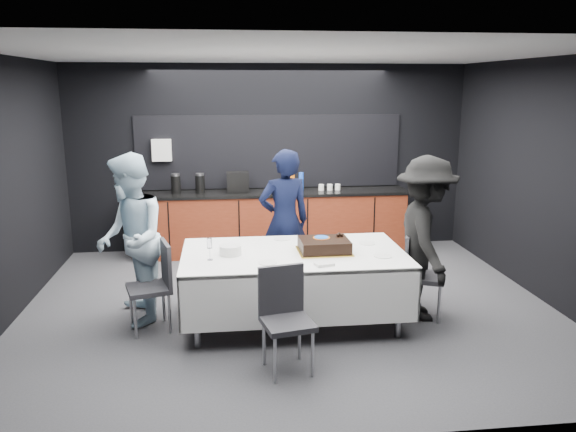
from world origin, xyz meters
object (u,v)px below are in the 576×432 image
object	(u,v)px
champagne_flute	(210,245)
person_right	(425,239)
party_table	(294,264)
chair_left	(156,280)
cake_assembly	(324,245)
person_left	(131,240)
chair_right	(418,269)
plate_stack	(230,250)
chair_near	(285,311)
person_center	(284,221)

from	to	relation	value
champagne_flute	person_right	world-z (taller)	person_right
party_table	chair_left	bearing A→B (deg)	-179.48
cake_assembly	champagne_flute	distance (m)	1.20
champagne_flute	person_left	bearing A→B (deg)	154.17
chair_left	chair_right	world-z (taller)	same
champagne_flute	person_right	size ratio (longest dim) A/B	0.13
plate_stack	chair_near	distance (m)	1.10
party_table	champagne_flute	distance (m)	0.93
chair_right	cake_assembly	bearing A→B (deg)	-177.24
chair_left	person_center	xyz separation A→B (m)	(1.43, 0.98, 0.34)
cake_assembly	plate_stack	xyz separation A→B (m)	(-0.98, 0.01, -0.02)
plate_stack	person_center	distance (m)	1.19
party_table	cake_assembly	world-z (taller)	cake_assembly
plate_stack	chair_right	distance (m)	2.04
plate_stack	chair_left	bearing A→B (deg)	179.22
cake_assembly	chair_left	distance (m)	1.77
party_table	plate_stack	distance (m)	0.68
cake_assembly	chair_near	distance (m)	1.13
chair_left	person_center	distance (m)	1.77
champagne_flute	party_table	bearing A→B (deg)	11.68
plate_stack	chair_near	xyz separation A→B (m)	(0.46, -0.96, -0.30)
chair_near	cake_assembly	bearing A→B (deg)	61.21
champagne_flute	plate_stack	bearing A→B (deg)	36.93
plate_stack	person_left	xyz separation A→B (m)	(-1.03, 0.24, 0.08)
person_center	chair_near	bearing A→B (deg)	71.89
chair_left	person_left	xyz separation A→B (m)	(-0.27, 0.23, 0.37)
person_left	person_center	bearing A→B (deg)	100.80
cake_assembly	plate_stack	size ratio (longest dim) A/B	2.46
party_table	plate_stack	world-z (taller)	plate_stack
plate_stack	person_right	size ratio (longest dim) A/B	0.13
cake_assembly	chair_right	world-z (taller)	cake_assembly
party_table	chair_right	size ratio (longest dim) A/B	2.51
person_left	plate_stack	bearing A→B (deg)	63.94
plate_stack	chair_left	xyz separation A→B (m)	(-0.77, 0.01, -0.30)
chair_left	person_left	world-z (taller)	person_left
cake_assembly	chair_left	size ratio (longest dim) A/B	0.60
chair_left	person_right	distance (m)	2.86
person_right	champagne_flute	bearing A→B (deg)	99.47
champagne_flute	chair_near	distance (m)	1.12
champagne_flute	person_right	bearing A→B (deg)	3.94
champagne_flute	person_left	xyz separation A→B (m)	(-0.83, 0.40, -0.03)
chair_right	person_right	bearing A→B (deg)	-39.45
party_table	person_center	bearing A→B (deg)	89.47
party_table	person_center	world-z (taller)	person_center
party_table	plate_stack	bearing A→B (deg)	-177.97
party_table	chair_near	bearing A→B (deg)	-101.62
chair_near	person_center	xyz separation A→B (m)	(0.21, 1.94, 0.34)
chair_left	person_left	distance (m)	0.51
chair_near	person_right	xyz separation A→B (m)	(1.61, 0.96, 0.35)
cake_assembly	person_center	xyz separation A→B (m)	(-0.31, 0.99, 0.03)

